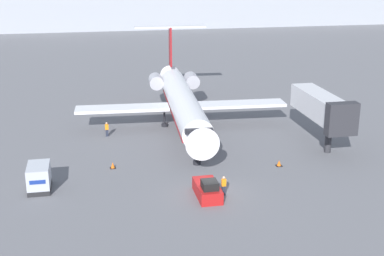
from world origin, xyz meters
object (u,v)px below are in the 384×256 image
at_px(worker_near_tug, 224,185).
at_px(traffic_cone_left, 113,165).
at_px(airplane_main, 182,101).
at_px(worker_by_wing, 107,129).
at_px(luggage_cart, 39,177).
at_px(traffic_cone_right, 279,163).
at_px(jet_bridge, 322,107).
at_px(pushback_tug, 207,189).

bearing_deg(worker_near_tug, traffic_cone_left, 138.55).
bearing_deg(airplane_main, worker_by_wing, -170.41).
bearing_deg(worker_by_wing, worker_near_tug, -62.97).
bearing_deg(luggage_cart, worker_by_wing, 64.57).
xyz_separation_m(traffic_cone_right, jet_bridge, (6.50, 4.82, 4.15)).
relative_size(airplane_main, traffic_cone_right, 50.23).
xyz_separation_m(worker_near_tug, worker_by_wing, (-9.37, 18.35, -0.01)).
relative_size(worker_near_tug, jet_bridge, 0.15).
distance_m(airplane_main, jet_bridge, 16.82).
bearing_deg(pushback_tug, airplane_main, 86.05).
bearing_deg(traffic_cone_right, traffic_cone_left, 170.81).
xyz_separation_m(airplane_main, worker_by_wing, (-9.25, -1.56, -2.55)).
relative_size(airplane_main, jet_bridge, 2.76).
bearing_deg(jet_bridge, airplane_main, 145.27).
distance_m(worker_near_tug, traffic_cone_left, 12.39).
distance_m(airplane_main, worker_by_wing, 9.72).
bearing_deg(traffic_cone_left, worker_near_tug, -41.45).
distance_m(luggage_cart, worker_by_wing, 15.54).
bearing_deg(pushback_tug, traffic_cone_right, 32.99).
relative_size(airplane_main, pushback_tug, 7.47).
bearing_deg(jet_bridge, worker_near_tug, -142.89).
height_order(worker_near_tug, worker_by_wing, worker_near_tug).
bearing_deg(traffic_cone_right, pushback_tug, -147.01).
bearing_deg(pushback_tug, traffic_cone_left, 133.14).
height_order(traffic_cone_left, jet_bridge, jet_bridge).
xyz_separation_m(luggage_cart, traffic_cone_right, (23.23, 1.21, -0.88)).
distance_m(airplane_main, luggage_cart, 22.41).
distance_m(traffic_cone_right, jet_bridge, 9.10).
relative_size(luggage_cart, traffic_cone_left, 5.15).
distance_m(luggage_cart, worker_near_tug, 16.61).
bearing_deg(jet_bridge, luggage_cart, -168.53).
bearing_deg(worker_by_wing, airplane_main, 9.59).
xyz_separation_m(worker_by_wing, traffic_cone_left, (0.09, -10.16, -0.60)).
xyz_separation_m(luggage_cart, worker_near_tug, (16.04, -4.32, -0.27)).
bearing_deg(traffic_cone_right, worker_near_tug, -142.43).
height_order(pushback_tug, jet_bridge, jet_bridge).
bearing_deg(worker_near_tug, pushback_tug, -175.82).
relative_size(pushback_tug, worker_by_wing, 2.42).
relative_size(traffic_cone_right, jet_bridge, 0.05).
height_order(airplane_main, worker_near_tug, airplane_main).
relative_size(worker_near_tug, worker_by_wing, 1.01).
bearing_deg(traffic_cone_left, traffic_cone_right, -9.19).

